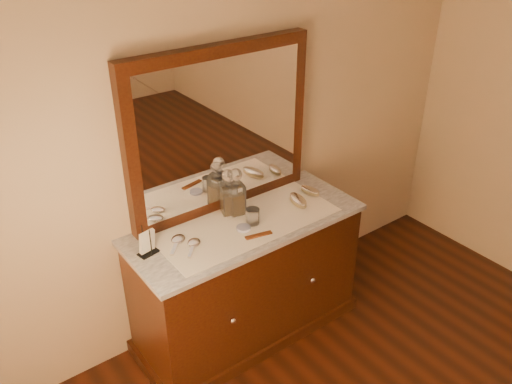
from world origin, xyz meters
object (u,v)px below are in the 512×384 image
mirror_frame (220,131)px  napkin_rack (147,243)px  decanter_right (236,196)px  brush_far (310,191)px  pin_dish (244,228)px  hand_mirror_inner (194,244)px  comb (259,235)px  decanter_left (229,197)px  hand_mirror_outer (178,241)px  brush_near (298,200)px  dresser_cabinet (247,280)px

mirror_frame → napkin_rack: bearing=-163.2°
decanter_right → brush_far: decanter_right is taller
pin_dish → hand_mirror_inner: size_ratio=0.51×
comb → decanter_left: (0.00, 0.31, 0.11)m
comb → hand_mirror_inner: bearing=170.5°
comb → decanter_right: bearing=94.4°
brush_far → hand_mirror_outer: (-0.96, 0.03, -0.01)m
pin_dish → brush_far: 0.59m
mirror_frame → brush_near: (0.38, -0.28, -0.47)m
napkin_rack → hand_mirror_inner: napkin_rack is taller
comb → brush_near: size_ratio=0.85×
mirror_frame → decanter_right: (0.01, -0.13, -0.38)m
mirror_frame → decanter_right: bearing=-85.2°
mirror_frame → napkin_rack: size_ratio=7.29×
mirror_frame → comb: mirror_frame is taller
pin_dish → hand_mirror_outer: (-0.37, 0.12, 0.00)m
mirror_frame → brush_near: mirror_frame is taller
brush_far → hand_mirror_outer: brush_far is taller
brush_far → hand_mirror_outer: 0.96m
pin_dish → hand_mirror_inner: bearing=173.5°
napkin_rack → decanter_right: bearing=4.6°
decanter_left → brush_far: size_ratio=1.93×
dresser_cabinet → pin_dish: size_ratio=16.55×
decanter_left → brush_far: decanter_left is taller
comb → dresser_cabinet: bearing=92.5°
decanter_left → napkin_rack: bearing=-172.3°
pin_dish → brush_far: size_ratio=0.56×
brush_far → brush_near: bearing=-160.2°
decanter_left → brush_far: (0.55, -0.12, -0.09)m
dresser_cabinet → mirror_frame: (0.00, 0.25, 0.94)m
dresser_cabinet → brush_near: 0.60m
mirror_frame → hand_mirror_inner: mirror_frame is taller
pin_dish → hand_mirror_inner: 0.32m
hand_mirror_inner → pin_dish: bearing=-6.5°
pin_dish → hand_mirror_outer: hand_mirror_outer is taller
mirror_frame → pin_dish: (-0.06, -0.30, -0.49)m
pin_dish → napkin_rack: bearing=167.4°
hand_mirror_outer → brush_far: bearing=-2.0°
dresser_cabinet → napkin_rack: 0.79m
brush_near → hand_mirror_outer: brush_near is taller
pin_dish → napkin_rack: size_ratio=0.51×
comb → brush_near: (0.41, 0.13, 0.02)m
mirror_frame → napkin_rack: 0.77m
pin_dish → comb: bearing=-74.3°
napkin_rack → brush_far: 1.13m
comb → decanter_left: bearing=102.0°
decanter_right → pin_dish: bearing=-112.5°
decanter_left → decanter_right: bearing=-38.1°
decanter_left → comb: bearing=-90.9°
mirror_frame → comb: size_ratio=7.45×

